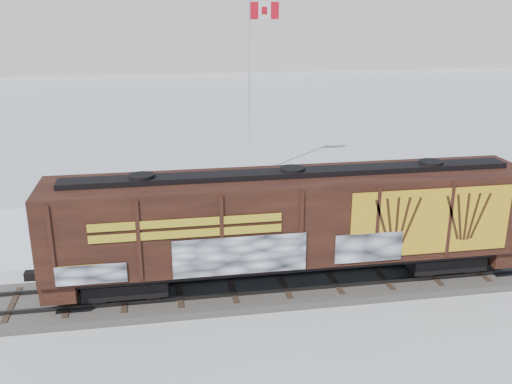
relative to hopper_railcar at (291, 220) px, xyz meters
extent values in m
plane|color=white|center=(-0.29, 0.01, -2.88)|extent=(500.00, 500.00, 0.00)
cube|color=#59544C|center=(-0.29, 0.01, -2.74)|extent=(50.00, 3.40, 0.28)
cube|color=#33302D|center=(-0.29, -0.71, -2.53)|extent=(50.00, 0.10, 0.15)
cube|color=#33302D|center=(-0.29, 0.73, -2.53)|extent=(50.00, 0.10, 0.15)
cube|color=white|center=(-0.29, 7.51, -2.87)|extent=(40.00, 8.00, 0.03)
cube|color=white|center=(-0.29, 95.01, 3.12)|extent=(360.00, 40.00, 12.00)
cube|color=black|center=(-6.21, 0.01, -2.00)|extent=(3.00, 2.00, 0.90)
cube|color=black|center=(6.20, 0.01, -2.00)|extent=(3.00, 2.00, 0.90)
cylinder|color=black|center=(-7.16, -0.77, -2.00)|extent=(0.90, 0.12, 0.90)
cube|color=black|center=(0.00, 0.01, -1.48)|extent=(18.04, 2.40, 0.25)
cube|color=#3B1B10|center=(0.00, 0.01, 0.19)|extent=(18.04, 3.00, 3.09)
cube|color=black|center=(0.00, 0.01, 1.84)|extent=(16.60, 0.90, 0.20)
cube|color=gold|center=(4.87, -1.53, 0.19)|extent=(6.13, 0.03, 2.50)
cube|color=gold|center=(-3.97, -1.53, 0.54)|extent=(6.50, 0.02, 0.70)
cube|color=white|center=(-2.17, -1.54, -0.60)|extent=(4.69, 0.03, 1.40)
cylinder|color=silver|center=(0.90, 15.57, -2.78)|extent=(0.90, 0.90, 0.20)
cylinder|color=silver|center=(0.90, 15.57, 2.60)|extent=(0.14, 0.14, 10.96)
cube|color=red|center=(1.25, 15.57, 7.38)|extent=(0.50, 0.07, 1.00)
cube|color=white|center=(1.85, 15.57, 7.38)|extent=(0.70, 0.09, 1.00)
cube|color=red|center=(2.50, 15.57, 7.38)|extent=(0.50, 0.07, 1.00)
imported|color=#B1B4B9|center=(-7.91, 8.41, -2.08)|extent=(4.76, 2.60, 1.54)
imported|color=silver|center=(-1.73, 6.44, -2.14)|extent=(4.57, 2.62, 1.42)
imported|color=black|center=(6.19, 5.53, -2.23)|extent=(4.57, 2.57, 1.25)
camera|label=1|loc=(-4.73, -19.48, 7.66)|focal=40.00mm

